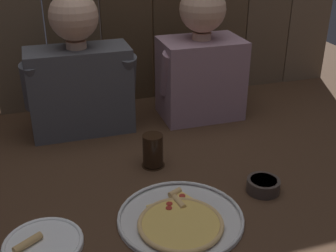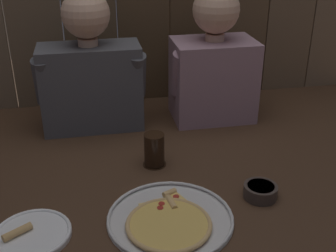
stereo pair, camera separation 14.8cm
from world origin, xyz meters
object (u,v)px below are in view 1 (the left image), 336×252
object	(u,v)px
pizza_tray	(180,219)
diner_right	(201,58)
dipping_bowl	(263,185)
diner_left	(79,69)
dinner_plate	(43,244)
drinking_glass	(153,151)

from	to	relation	value
pizza_tray	diner_right	distance (m)	0.83
dipping_bowl	diner_left	xyz separation A→B (m)	(-0.51, 0.64, 0.25)
dipping_bowl	diner_right	distance (m)	0.68
diner_left	dinner_plate	bearing A→B (deg)	-106.44
pizza_tray	diner_right	bearing A→B (deg)	64.87
diner_left	drinking_glass	bearing A→B (deg)	-61.30
diner_left	pizza_tray	bearing A→B (deg)	-74.83
diner_right	pizza_tray	bearing A→B (deg)	-115.13
pizza_tray	diner_left	size ratio (longest dim) A/B	0.65
dinner_plate	dipping_bowl	distance (m)	0.72
drinking_glass	diner_left	world-z (taller)	diner_left
diner_left	diner_right	xyz separation A→B (m)	(0.53, 0.00, -0.00)
pizza_tray	diner_left	world-z (taller)	diner_left
drinking_glass	dipping_bowl	bearing A→B (deg)	-41.32
pizza_tray	drinking_glass	xyz separation A→B (m)	(0.01, 0.34, 0.05)
dipping_bowl	diner_right	xyz separation A→B (m)	(0.02, 0.64, 0.24)
pizza_tray	dipping_bowl	xyz separation A→B (m)	(0.31, 0.07, 0.01)
diner_right	dinner_plate	bearing A→B (deg)	-136.34
dinner_plate	diner_right	xyz separation A→B (m)	(0.73, 0.70, 0.26)
pizza_tray	drinking_glass	size ratio (longest dim) A/B	3.09
pizza_tray	dipping_bowl	size ratio (longest dim) A/B	3.48
pizza_tray	drinking_glass	bearing A→B (deg)	88.25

